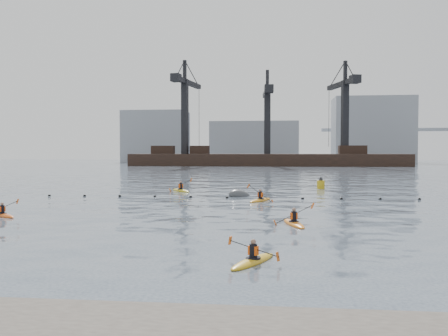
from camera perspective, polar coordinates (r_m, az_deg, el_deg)
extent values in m
plane|color=#363F4E|center=(15.91, -0.41, -11.61)|extent=(400.00, 400.00, 0.00)
sphere|color=black|center=(42.41, -20.26, -3.15)|extent=(0.24, 0.24, 0.24)
sphere|color=black|center=(41.32, -16.43, -3.24)|extent=(0.24, 0.24, 0.24)
sphere|color=black|center=(40.36, -12.43, -3.33)|extent=(0.24, 0.24, 0.24)
sphere|color=black|center=(39.48, -8.31, -3.42)|extent=(0.24, 0.24, 0.24)
sphere|color=black|center=(38.72, -4.04, -3.51)|extent=(0.24, 0.24, 0.24)
sphere|color=black|center=(38.15, 0.36, -3.59)|extent=(0.24, 0.24, 0.24)
sphere|color=black|center=(37.84, 4.88, -3.64)|extent=(0.24, 0.24, 0.24)
sphere|color=black|center=(37.87, 9.43, -3.66)|extent=(0.24, 0.24, 0.24)
sphere|color=black|center=(38.26, 13.92, -3.63)|extent=(0.24, 0.24, 0.24)
sphere|color=black|center=(38.94, 18.27, -3.57)|extent=(0.24, 0.24, 0.24)
sphere|color=black|center=(39.84, 22.45, -3.50)|extent=(0.24, 0.24, 0.24)
cube|color=black|center=(125.41, 5.21, 0.67)|extent=(72.00, 12.00, 4.50)
cube|color=black|center=(128.85, -7.34, 2.19)|extent=(6.00, 3.00, 2.20)
cube|color=black|center=(126.91, -2.94, 2.20)|extent=(5.00, 3.00, 2.20)
cube|color=black|center=(127.00, 15.20, 2.14)|extent=(7.00, 3.00, 2.20)
cube|color=black|center=(127.94, -4.73, 6.19)|extent=(1.85, 1.85, 20.00)
cube|color=black|center=(131.47, -4.32, 10.20)|extent=(4.31, 17.93, 1.20)
cube|color=black|center=(123.16, -5.80, 10.75)|extent=(2.62, 2.94, 2.00)
cube|color=black|center=(129.45, -4.75, 11.71)|extent=(0.93, 0.93, 5.00)
cube|color=black|center=(125.63, 5.23, 5.58)|extent=(1.73, 1.73, 17.00)
cube|color=black|center=(128.59, 5.16, 9.03)|extent=(2.50, 15.05, 1.20)
cube|color=black|center=(121.17, 5.42, 9.46)|extent=(2.42, 2.78, 2.00)
cube|color=black|center=(126.79, 5.24, 10.54)|extent=(0.87, 0.87, 5.00)
cube|color=black|center=(127.00, 14.34, 5.94)|extent=(1.96, 1.96, 19.00)
cube|color=black|center=(130.26, 13.92, 9.78)|extent=(5.56, 16.73, 1.20)
cube|color=black|center=(122.54, 15.49, 10.26)|extent=(2.80, 3.08, 2.00)
cube|color=black|center=(128.40, 14.38, 11.29)|extent=(0.98, 0.98, 5.00)
cube|color=gray|center=(170.63, -8.18, 3.74)|extent=(22.00, 14.00, 18.00)
cube|color=gray|center=(165.54, 3.68, 3.12)|extent=(30.00, 14.00, 14.00)
cube|color=gray|center=(168.84, 17.41, 4.37)|extent=(26.00, 14.00, 22.00)
cube|color=gray|center=(193.05, 22.08, 4.30)|extent=(70.00, 2.00, 1.20)
cylinder|color=gray|center=(187.62, 14.70, 3.85)|extent=(1.60, 1.60, 20.00)
ellipsoid|color=orange|center=(24.65, 8.41, -6.67)|extent=(1.35, 3.13, 0.31)
cylinder|color=black|center=(24.63, 8.41, -6.38)|extent=(0.70, 0.70, 0.06)
cylinder|color=black|center=(24.59, 8.41, -5.76)|extent=(0.29, 0.29, 0.50)
cube|color=#EE510D|center=(24.59, 8.41, -5.72)|extent=(0.39, 0.29, 0.33)
sphere|color=#8C6651|center=(24.55, 8.42, -4.98)|extent=(0.20, 0.20, 0.20)
cylinder|color=black|center=(24.58, 8.41, -5.54)|extent=(1.87, 0.50, 0.94)
cube|color=#D85914|center=(24.38, 6.18, -6.59)|extent=(0.21, 0.18, 0.32)
cube|color=#D85914|center=(24.82, 10.59, -4.50)|extent=(0.21, 0.18, 0.32)
ellipsoid|color=gold|center=(16.28, 3.54, -11.18)|extent=(1.74, 2.81, 0.28)
cylinder|color=black|center=(16.25, 3.54, -10.78)|extent=(0.71, 0.71, 0.05)
cylinder|color=black|center=(16.20, 3.54, -9.92)|extent=(0.27, 0.27, 0.46)
cube|color=#EE510D|center=(16.19, 3.54, -9.86)|extent=(0.37, 0.31, 0.30)
sphere|color=#8C6651|center=(16.14, 3.54, -8.84)|extent=(0.19, 0.19, 0.19)
cylinder|color=black|center=(16.18, 3.54, -9.61)|extent=(1.75, 0.86, 0.41)
cube|color=#D85914|center=(16.58, 0.74, -8.70)|extent=(0.15, 0.16, 0.31)
cube|color=#D85914|center=(15.82, 6.49, -10.54)|extent=(0.15, 0.16, 0.31)
ellipsoid|color=#D75414|center=(30.43, -25.12, -5.19)|extent=(2.61, 2.13, 0.28)
cylinder|color=black|center=(30.42, -25.13, -4.98)|extent=(0.74, 0.74, 0.05)
cylinder|color=black|center=(30.39, -25.13, -4.51)|extent=(0.26, 0.26, 0.46)
cube|color=#EE510D|center=(30.39, -25.13, -4.48)|extent=(0.34, 0.37, 0.30)
sphere|color=#8C6651|center=(30.36, -25.14, -3.93)|extent=(0.19, 0.19, 0.19)
cylinder|color=black|center=(30.38, -25.14, -4.35)|extent=(1.12, 1.50, 0.68)
cube|color=#D85914|center=(30.70, -23.59, -3.69)|extent=(0.18, 0.19, 0.30)
ellipsoid|color=orange|center=(35.97, 4.40, -3.92)|extent=(1.96, 3.21, 0.32)
cylinder|color=black|center=(35.96, 4.40, -3.71)|extent=(0.81, 0.81, 0.06)
cylinder|color=black|center=(35.93, 4.40, -3.26)|extent=(0.30, 0.30, 0.53)
cube|color=#EE510D|center=(35.93, 4.40, -3.23)|extent=(0.42, 0.36, 0.34)
sphere|color=#8C6651|center=(35.90, 4.40, -2.69)|extent=(0.21, 0.21, 0.21)
cylinder|color=black|center=(35.92, 4.40, -3.10)|extent=(1.74, 0.84, 1.21)
cube|color=#D85914|center=(36.35, 2.95, -2.17)|extent=(0.26, 0.22, 0.32)
cube|color=#D85914|center=(35.53, 5.89, -4.04)|extent=(0.26, 0.22, 0.32)
ellipsoid|color=gold|center=(44.89, -5.22, -2.74)|extent=(2.55, 3.16, 0.34)
cylinder|color=black|center=(44.88, -5.22, -2.56)|extent=(0.89, 0.89, 0.06)
cylinder|color=black|center=(44.86, -5.22, -2.18)|extent=(0.32, 0.32, 0.55)
cube|color=#EE510D|center=(44.86, -5.22, -2.16)|extent=(0.45, 0.41, 0.36)
sphere|color=#8C6651|center=(44.83, -5.22, -1.71)|extent=(0.22, 0.22, 0.22)
cylinder|color=black|center=(44.85, -5.22, -2.05)|extent=(1.77, 1.30, 0.99)
cube|color=#D85914|center=(44.44, -6.49, -2.66)|extent=(0.25, 0.24, 0.35)
cube|color=#D85914|center=(45.29, -3.97, -1.44)|extent=(0.25, 0.24, 0.35)
ellipsoid|color=#414446|center=(39.77, 1.89, -3.40)|extent=(2.58, 2.44, 1.48)
cylinder|color=#C48E13|center=(48.60, 11.57, -2.07)|extent=(0.77, 0.77, 0.99)
cone|color=black|center=(48.56, 11.58, -1.23)|extent=(0.48, 0.48, 0.38)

